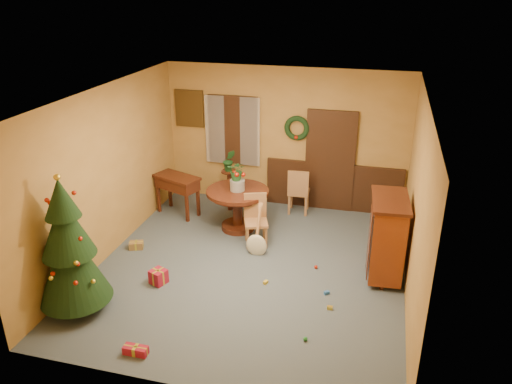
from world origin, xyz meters
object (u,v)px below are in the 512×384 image
(chair_near, at_px, (256,218))
(christmas_tree, at_px, (69,248))
(dining_table, at_px, (238,202))
(sideboard, at_px, (387,235))
(writing_desk, at_px, (177,186))

(chair_near, xyz_separation_m, christmas_tree, (-2.01, -2.59, 0.50))
(dining_table, distance_m, christmas_tree, 3.42)
(dining_table, height_order, sideboard, sideboard)
(chair_near, bearing_deg, christmas_tree, -127.89)
(christmas_tree, bearing_deg, dining_table, 62.83)
(dining_table, bearing_deg, chair_near, -42.65)
(chair_near, height_order, christmas_tree, christmas_tree)
(chair_near, relative_size, sideboard, 0.69)
(chair_near, distance_m, writing_desk, 2.00)
(christmas_tree, xyz_separation_m, writing_desk, (0.17, 3.36, -0.38))
(dining_table, relative_size, sideboard, 0.87)
(dining_table, height_order, chair_near, chair_near)
(sideboard, bearing_deg, writing_desk, 162.39)
(christmas_tree, relative_size, sideboard, 1.56)
(sideboard, bearing_deg, christmas_tree, -154.48)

